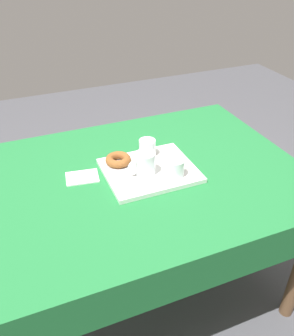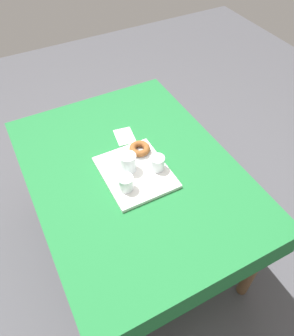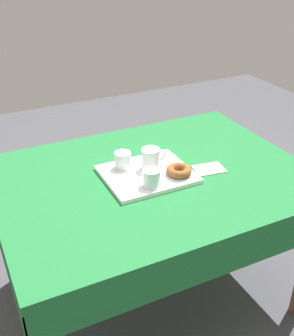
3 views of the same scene
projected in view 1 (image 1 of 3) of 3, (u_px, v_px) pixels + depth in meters
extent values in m
plane|color=#47474C|center=(144.00, 285.00, 1.99)|extent=(6.00, 6.00, 0.00)
cube|color=#1E6B33|center=(143.00, 177.00, 1.59)|extent=(1.40, 1.05, 0.04)
cube|color=#1E6B33|center=(109.00, 142.00, 2.04)|extent=(1.40, 0.01, 0.14)
cube|color=#1E6B33|center=(200.00, 279.00, 1.24)|extent=(1.40, 0.01, 0.14)
cube|color=#1E6B33|center=(269.00, 162.00, 1.86)|extent=(0.01, 1.05, 0.14)
cylinder|color=brown|center=(207.00, 169.00, 2.32)|extent=(0.06, 0.06, 0.71)
cylinder|color=brown|center=(9.00, 216.00, 1.94)|extent=(0.06, 0.06, 0.71)
cube|color=white|center=(150.00, 171.00, 1.58)|extent=(0.39, 0.33, 0.02)
cylinder|color=white|center=(146.00, 163.00, 1.52)|extent=(0.08, 0.08, 0.10)
cylinder|color=#B27523|center=(146.00, 165.00, 1.53)|extent=(0.07, 0.07, 0.07)
torus|color=white|center=(134.00, 166.00, 1.50)|extent=(0.06, 0.02, 0.06)
cylinder|color=white|center=(175.00, 168.00, 1.51)|extent=(0.08, 0.08, 0.08)
cylinder|color=silver|center=(175.00, 171.00, 1.52)|extent=(0.06, 0.06, 0.03)
cylinder|color=white|center=(147.00, 148.00, 1.65)|extent=(0.08, 0.08, 0.08)
cylinder|color=silver|center=(147.00, 149.00, 1.66)|extent=(0.06, 0.06, 0.05)
cylinder|color=silver|center=(118.00, 164.00, 1.60)|extent=(0.12, 0.12, 0.01)
torus|color=brown|center=(118.00, 160.00, 1.59)|extent=(0.11, 0.11, 0.04)
cube|color=white|center=(82.00, 177.00, 1.55)|extent=(0.15, 0.12, 0.01)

